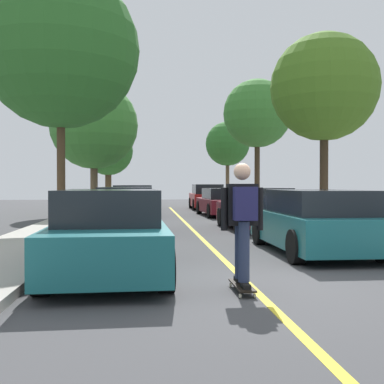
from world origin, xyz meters
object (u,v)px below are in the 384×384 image
(parked_car_left_nearest, at_px, (110,232))
(parked_car_left_far, at_px, (133,201))
(parked_car_right_farthest, at_px, (207,197))
(street_tree_left_far, at_px, (108,151))
(street_tree_right_near, at_px, (257,114))
(parked_car_left_near, at_px, (127,210))
(parked_car_left_farthest, at_px, (136,198))
(parked_car_right_near, at_px, (256,209))
(skateboard, at_px, (242,286))
(parked_car_right_nearest, at_px, (314,221))
(street_tree_left_near, at_px, (94,125))
(street_tree_left_nearest, at_px, (61,50))
(street_tree_right_nearest, at_px, (324,88))
(skateboarder, at_px, (243,216))
(street_tree_right_far, at_px, (228,144))
(parked_car_right_far, at_px, (223,202))

(parked_car_left_nearest, height_order, parked_car_left_far, parked_car_left_far)
(parked_car_right_farthest, distance_m, street_tree_left_far, 7.68)
(parked_car_right_farthest, height_order, street_tree_right_near, street_tree_right_near)
(parked_car_left_near, relative_size, parked_car_left_farthest, 1.12)
(parked_car_right_near, distance_m, skateboard, 9.29)
(parked_car_left_nearest, relative_size, street_tree_right_near, 0.68)
(parked_car_left_near, relative_size, parked_car_right_near, 1.12)
(parked_car_right_farthest, xyz_separation_m, street_tree_right_near, (1.88, -4.89, 4.22))
(parked_car_right_nearest, bearing_deg, parked_car_right_farthest, 90.00)
(parked_car_left_near, xyz_separation_m, street_tree_left_near, (-1.88, 8.48, 3.59))
(street_tree_right_near, xyz_separation_m, skateboard, (-4.17, -16.87, -4.86))
(parked_car_left_nearest, relative_size, parked_car_left_far, 1.02)
(parked_car_left_farthest, bearing_deg, street_tree_right_near, -36.57)
(parked_car_left_near, bearing_deg, parked_car_left_farthest, 90.00)
(street_tree_left_nearest, xyz_separation_m, street_tree_right_near, (7.93, 8.94, -0.44))
(parked_car_left_near, xyz_separation_m, street_tree_right_nearest, (6.05, -0.40, 3.75))
(parked_car_left_near, distance_m, parked_car_left_far, 7.20)
(street_tree_right_near, height_order, skateboarder, street_tree_right_near)
(parked_car_right_nearest, xyz_separation_m, parked_car_right_farthest, (-0.00, 18.21, 0.05))
(street_tree_right_nearest, xyz_separation_m, skateboarder, (-4.17, -7.97, -3.40))
(parked_car_left_nearest, bearing_deg, street_tree_right_far, 75.82)
(parked_car_right_far, xyz_separation_m, skateboarder, (-2.29, -15.81, 0.41))
(parked_car_right_nearest, distance_m, street_tree_left_nearest, 8.84)
(parked_car_right_near, distance_m, parked_car_right_far, 6.79)
(parked_car_right_farthest, bearing_deg, parked_car_right_near, -89.99)
(parked_car_right_near, bearing_deg, parked_car_left_near, -171.22)
(parked_car_right_near, relative_size, street_tree_left_near, 0.66)
(parked_car_right_far, relative_size, skateboard, 5.53)
(street_tree_left_nearest, bearing_deg, parked_car_right_far, 52.35)
(parked_car_left_nearest, distance_m, skateboard, 2.52)
(parked_car_left_near, relative_size, street_tree_right_nearest, 0.77)
(street_tree_left_far, height_order, street_tree_right_near, street_tree_right_near)
(parked_car_right_nearest, bearing_deg, street_tree_left_nearest, 144.08)
(parked_car_left_farthest, height_order, skateboard, parked_car_left_farthest)
(parked_car_right_near, xyz_separation_m, street_tree_right_nearest, (1.88, -1.05, 3.77))
(parked_car_right_near, height_order, skateboard, parked_car_right_near)
(parked_car_right_farthest, height_order, street_tree_left_nearest, street_tree_left_nearest)
(parked_car_left_farthest, bearing_deg, parked_car_right_farthest, 5.45)
(parked_car_left_farthest, bearing_deg, parked_car_left_far, -90.01)
(parked_car_right_nearest, xyz_separation_m, parked_car_right_far, (0.00, 12.23, -0.05))
(street_tree_right_near, bearing_deg, parked_car_right_near, -103.42)
(parked_car_left_near, relative_size, street_tree_left_far, 0.89)
(parked_car_right_farthest, relative_size, street_tree_left_far, 0.78)
(parked_car_left_nearest, relative_size, parked_car_right_nearest, 1.03)
(parked_car_left_farthest, relative_size, street_tree_left_nearest, 0.54)
(skateboard, bearing_deg, street_tree_right_nearest, 62.29)
(parked_car_left_nearest, height_order, parked_car_left_near, parked_car_left_near)
(parked_car_right_far, distance_m, skateboarder, 15.98)
(parked_car_left_farthest, height_order, skateboarder, skateboarder)
(parked_car_left_nearest, xyz_separation_m, skateboard, (1.89, -1.57, -0.59))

